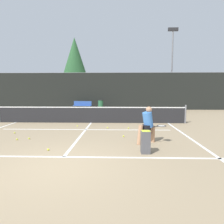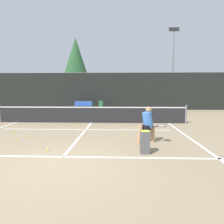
% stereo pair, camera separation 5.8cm
% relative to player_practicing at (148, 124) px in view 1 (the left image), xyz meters
% --- Properties ---
extents(ground_plane, '(100.00, 100.00, 0.00)m').
position_rel_player_practicing_xyz_m(ground_plane, '(-2.67, -2.28, -0.72)').
color(ground_plane, '#937F60').
extents(court_baseline_near, '(11.00, 0.10, 0.01)m').
position_rel_player_practicing_xyz_m(court_baseline_near, '(-2.67, -1.61, -0.72)').
color(court_baseline_near, white).
rests_on(court_baseline_near, ground).
extents(court_service_line, '(8.25, 0.10, 0.01)m').
position_rel_player_practicing_xyz_m(court_service_line, '(-2.67, 2.35, -0.72)').
color(court_service_line, white).
rests_on(court_service_line, ground).
extents(court_center_mark, '(0.10, 5.97, 0.01)m').
position_rel_player_practicing_xyz_m(court_center_mark, '(-2.67, 1.37, -0.72)').
color(court_center_mark, white).
rests_on(court_center_mark, ground).
extents(court_sideline_right, '(0.10, 6.97, 0.01)m').
position_rel_player_practicing_xyz_m(court_sideline_right, '(1.84, 1.37, -0.72)').
color(court_sideline_right, white).
rests_on(court_sideline_right, ground).
extents(net, '(11.09, 0.09, 1.07)m').
position_rel_player_practicing_xyz_m(net, '(-2.67, 4.36, -0.21)').
color(net, slate).
rests_on(net, ground).
extents(fence_back, '(24.00, 0.06, 3.56)m').
position_rel_player_practicing_xyz_m(fence_back, '(-2.67, 12.08, 1.05)').
color(fence_back, black).
rests_on(fence_back, ground).
extents(player_practicing, '(1.19, 0.59, 1.36)m').
position_rel_player_practicing_xyz_m(player_practicing, '(0.00, 0.00, 0.00)').
color(player_practicing, tan).
rests_on(player_practicing, ground).
extents(tennis_ball_scattered_0, '(0.07, 0.07, 0.07)m').
position_rel_player_practicing_xyz_m(tennis_ball_scattered_0, '(-5.03, 0.26, -0.69)').
color(tennis_ball_scattered_0, '#D1E033').
rests_on(tennis_ball_scattered_0, ground).
extents(tennis_ball_scattered_1, '(0.07, 0.07, 0.07)m').
position_rel_player_practicing_xyz_m(tennis_ball_scattered_1, '(-1.62, 2.71, -0.69)').
color(tennis_ball_scattered_1, '#D1E033').
rests_on(tennis_ball_scattered_1, ground).
extents(tennis_ball_scattered_2, '(0.07, 0.07, 0.07)m').
position_rel_player_practicing_xyz_m(tennis_ball_scattered_2, '(-3.25, 3.16, -0.69)').
color(tennis_ball_scattered_2, '#D1E033').
rests_on(tennis_ball_scattered_2, ground).
extents(tennis_ball_scattered_3, '(0.07, 0.07, 0.07)m').
position_rel_player_practicing_xyz_m(tennis_ball_scattered_3, '(-4.62, 0.42, -0.69)').
color(tennis_ball_scattered_3, '#D1E033').
rests_on(tennis_ball_scattered_3, ground).
extents(tennis_ball_scattered_4, '(0.07, 0.07, 0.07)m').
position_rel_player_practicing_xyz_m(tennis_ball_scattered_4, '(-3.35, -1.02, -0.69)').
color(tennis_ball_scattered_4, '#D1E033').
rests_on(tennis_ball_scattered_4, ground).
extents(tennis_ball_scattered_5, '(0.07, 0.07, 0.07)m').
position_rel_player_practicing_xyz_m(tennis_ball_scattered_5, '(-0.85, 0.90, -0.69)').
color(tennis_ball_scattered_5, '#D1E033').
rests_on(tennis_ball_scattered_5, ground).
extents(tennis_ball_scattered_6, '(0.07, 0.07, 0.07)m').
position_rel_player_practicing_xyz_m(tennis_ball_scattered_6, '(-0.56, 2.63, -0.69)').
color(tennis_ball_scattered_6, '#D1E033').
rests_on(tennis_ball_scattered_6, ground).
extents(tennis_ball_scattered_7, '(0.07, 0.07, 0.07)m').
position_rel_player_practicing_xyz_m(tennis_ball_scattered_7, '(-5.73, 1.41, -0.69)').
color(tennis_ball_scattered_7, '#D1E033').
rests_on(tennis_ball_scattered_7, ground).
extents(ball_hopper, '(0.28, 0.28, 0.71)m').
position_rel_player_practicing_xyz_m(ball_hopper, '(-0.23, -1.18, -0.35)').
color(ball_hopper, '#4C4C51').
rests_on(ball_hopper, ground).
extents(courtside_bench, '(1.74, 0.60, 0.86)m').
position_rel_player_practicing_xyz_m(courtside_bench, '(-4.42, 11.22, -0.25)').
color(courtside_bench, '#2D519E').
rests_on(courtside_bench, ground).
extents(trash_bin, '(0.49, 0.49, 0.98)m').
position_rel_player_practicing_xyz_m(trash_bin, '(-2.70, 11.14, -0.23)').
color(trash_bin, '#28603D').
rests_on(trash_bin, ground).
extents(parked_car, '(1.69, 4.53, 1.46)m').
position_rel_player_practicing_xyz_m(parked_car, '(-6.70, 14.83, -0.10)').
color(parked_car, '#B7B7BC').
rests_on(parked_car, ground).
extents(floodlight_mast, '(1.10, 0.24, 8.71)m').
position_rel_player_practicing_xyz_m(floodlight_mast, '(4.98, 15.86, 4.80)').
color(floodlight_mast, slate).
rests_on(floodlight_mast, ground).
extents(tree_west, '(3.30, 3.30, 8.79)m').
position_rel_player_practicing_xyz_m(tree_west, '(-6.90, 19.88, 5.48)').
color(tree_west, brown).
rests_on(tree_west, ground).
extents(building_far, '(36.00, 2.40, 4.52)m').
position_rel_player_practicing_xyz_m(building_far, '(-2.67, 29.21, 1.54)').
color(building_far, beige).
rests_on(building_far, ground).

